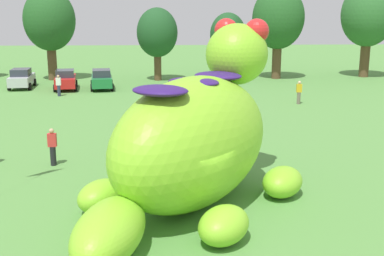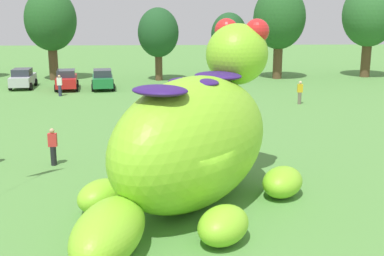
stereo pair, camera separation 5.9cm
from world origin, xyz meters
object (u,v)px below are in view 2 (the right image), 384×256
object	(u,v)px
car_green	(103,79)
spectator_by_cars	(300,93)
giant_inflatable_creature	(193,140)
car_silver	(23,78)
spectator_mid_field	(53,147)
spectator_near_inflatable	(60,86)
car_red	(66,80)

from	to	relation	value
car_green	spectator_by_cars	size ratio (longest dim) A/B	2.52
giant_inflatable_creature	spectator_by_cars	bearing A→B (deg)	65.14
car_silver	spectator_mid_field	distance (m)	23.72
giant_inflatable_creature	spectator_by_cars	world-z (taller)	giant_inflatable_creature
car_green	spectator_near_inflatable	size ratio (longest dim) A/B	2.52
car_red	spectator_by_cars	xyz separation A→B (m)	(18.51, -7.51, -0.01)
giant_inflatable_creature	spectator_near_inflatable	world-z (taller)	giant_inflatable_creature
giant_inflatable_creature	car_silver	bearing A→B (deg)	117.03
spectator_by_cars	spectator_mid_field	bearing A→B (deg)	-136.59
car_red	car_green	distance (m)	3.10
spectator_by_cars	spectator_near_inflatable	bearing A→B (deg)	167.22
car_red	spectator_near_inflatable	world-z (taller)	car_red
car_silver	car_red	world-z (taller)	same
giant_inflatable_creature	car_green	xyz separation A→B (m)	(-6.74, 26.31, -1.52)
spectator_near_inflatable	giant_inflatable_creature	bearing A→B (deg)	-67.00
car_red	spectator_mid_field	xyz separation A→B (m)	(3.75, -21.47, -0.01)
spectator_near_inflatable	car_red	bearing A→B (deg)	92.31
spectator_mid_field	spectator_by_cars	world-z (taller)	same
car_green	spectator_by_cars	bearing A→B (deg)	-26.30
car_red	spectator_mid_field	world-z (taller)	car_red
giant_inflatable_creature	spectator_near_inflatable	size ratio (longest dim) A/B	7.36
car_silver	spectator_near_inflatable	bearing A→B (deg)	-45.96
car_silver	spectator_near_inflatable	world-z (taller)	car_silver
giant_inflatable_creature	car_silver	world-z (taller)	giant_inflatable_creature
car_green	spectator_by_cars	world-z (taller)	car_green
car_red	giant_inflatable_creature	bearing A→B (deg)	-69.42
car_green	spectator_mid_field	distance (m)	21.58
car_green	spectator_mid_field	size ratio (longest dim) A/B	2.52
car_red	car_green	world-z (taller)	same
giant_inflatable_creature	spectator_mid_field	world-z (taller)	giant_inflatable_creature
spectator_near_inflatable	spectator_mid_field	distance (m)	18.49
giant_inflatable_creature	spectator_by_cars	distance (m)	20.66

